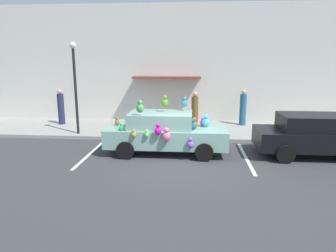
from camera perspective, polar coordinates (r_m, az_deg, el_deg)
name	(u,v)px	position (r m, az deg, el deg)	size (l,w,h in m)	color
ground_plane	(179,165)	(10.28, 2.13, -7.37)	(60.00, 60.00, 0.00)	#38383A
sidewalk	(184,130)	(15.06, 3.06, -0.69)	(24.00, 4.00, 0.15)	gray
storefront_building	(186,65)	(16.82, 3.40, 11.39)	(24.00, 1.25, 6.40)	beige
parking_stripe_front	(246,158)	(11.38, 14.47, -5.78)	(0.12, 3.60, 0.01)	silver
parking_stripe_rear	(90,153)	(11.86, -14.42, -5.03)	(0.12, 3.60, 0.01)	silver
plush_covered_car	(165,132)	(11.43, -0.52, -1.11)	(4.50, 2.15, 2.18)	#7EA896
parked_sedan_behind	(316,135)	(12.23, 26.05, -1.56)	(4.33, 2.00, 1.54)	black
teddy_bear_on_sidewalk	(154,126)	(13.98, -2.70, 0.03)	(0.38, 0.32, 0.73)	brown
street_lamp_post	(75,79)	(14.21, -17.13, 8.46)	(0.28, 0.28, 4.08)	black
pedestrian_near_shopfront	(61,108)	(16.83, -19.51, 3.28)	(0.33, 0.33, 1.84)	#242749
pedestrian_walking_past	(243,109)	(16.12, 13.93, 3.19)	(0.34, 0.34, 1.83)	#265A7D
pedestrian_by_lamp	(195,110)	(15.31, 5.07, 2.98)	(0.35, 0.35, 1.78)	brown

